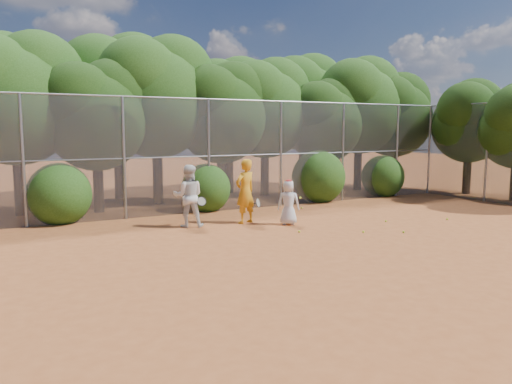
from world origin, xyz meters
TOP-DOWN VIEW (x-y plane):
  - ground at (0.00, 0.00)m, footprint 80.00×80.00m
  - fence_back at (-0.12, 6.00)m, footprint 20.05×0.09m
  - fence_side at (10.00, 3.00)m, footprint 0.09×6.09m
  - tree_1 at (-6.94, 8.54)m, footprint 4.64×4.03m
  - tree_2 at (-4.45, 7.83)m, footprint 3.99×3.47m
  - tree_3 at (-1.94, 8.84)m, footprint 4.89×4.26m
  - tree_4 at (0.55, 8.24)m, footprint 4.19×3.64m
  - tree_5 at (3.06, 9.04)m, footprint 4.51×3.92m
  - tree_6 at (5.55, 8.03)m, footprint 3.86×3.36m
  - tree_7 at (8.06, 8.64)m, footprint 4.77×4.14m
  - tree_8 at (10.05, 8.34)m, footprint 4.25×3.70m
  - tree_10 at (-2.93, 11.05)m, footprint 5.15×4.48m
  - tree_11 at (2.06, 10.64)m, footprint 4.64×4.03m
  - tree_12 at (6.56, 11.24)m, footprint 5.02×4.37m
  - tree_13 at (11.45, 5.03)m, footprint 3.86×3.36m
  - bush_0 at (-6.00, 6.30)m, footprint 2.00×2.00m
  - bush_1 at (-1.00, 6.30)m, footprint 1.80×1.80m
  - bush_2 at (4.00, 6.30)m, footprint 2.20×2.20m
  - bush_3 at (7.50, 6.30)m, footprint 1.90×1.90m
  - player_yellow at (-0.88, 3.42)m, footprint 0.92×0.67m
  - player_teen at (0.18, 2.56)m, footprint 0.81×0.73m
  - player_white at (-2.66, 3.72)m, footprint 1.12×1.01m
  - ball_0 at (1.39, 0.46)m, footprint 0.07×0.07m
  - ball_1 at (3.15, 1.42)m, footprint 0.07×0.07m
  - ball_2 at (2.38, -0.11)m, footprint 0.07×0.07m
  - ball_3 at (5.15, 0.72)m, footprint 0.07×0.07m
  - ball_4 at (-0.20, 1.38)m, footprint 0.07×0.07m
  - ball_5 at (2.29, 4.95)m, footprint 0.07×0.07m

SIDE VIEW (x-z plane):
  - ground at x=0.00m, z-range 0.00..0.00m
  - ball_0 at x=1.39m, z-range 0.00..0.07m
  - ball_1 at x=3.15m, z-range 0.00..0.07m
  - ball_2 at x=2.38m, z-range 0.00..0.07m
  - ball_3 at x=5.15m, z-range 0.00..0.07m
  - ball_4 at x=-0.20m, z-range 0.00..0.07m
  - ball_5 at x=2.29m, z-range 0.00..0.07m
  - player_teen at x=0.18m, z-range 0.00..1.41m
  - bush_1 at x=-1.00m, z-range 0.00..1.80m
  - player_white at x=-2.66m, z-range 0.00..1.89m
  - bush_3 at x=7.50m, z-range 0.00..1.90m
  - bush_0 at x=-6.00m, z-range 0.00..2.00m
  - player_yellow at x=-0.88m, z-range 0.00..2.02m
  - bush_2 at x=4.00m, z-range 0.00..2.20m
  - fence_side at x=10.00m, z-range 0.04..4.06m
  - fence_back at x=-0.12m, z-range 0.04..4.06m
  - tree_6 at x=5.55m, z-range 0.82..6.11m
  - tree_13 at x=11.45m, z-range 0.82..6.11m
  - tree_2 at x=-4.45m, z-range 0.85..6.32m
  - tree_4 at x=0.55m, z-range 0.89..6.62m
  - tree_8 at x=10.05m, z-range 0.91..6.73m
  - tree_5 at x=3.06m, z-range 0.96..7.13m
  - tree_1 at x=-6.94m, z-range 0.99..7.34m
  - tree_11 at x=2.06m, z-range 0.99..7.34m
  - tree_7 at x=8.06m, z-range 1.02..7.54m
  - tree_3 at x=-1.94m, z-range 1.04..7.75m
  - tree_12 at x=6.56m, z-range 1.07..7.95m
  - tree_10 at x=-2.93m, z-range 1.10..8.16m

